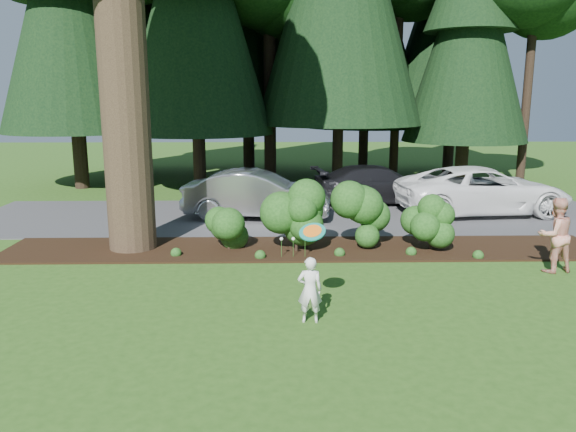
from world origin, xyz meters
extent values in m
plane|color=#274D16|center=(0.00, 0.00, 0.00)|extent=(80.00, 80.00, 0.00)
cube|color=black|center=(0.00, 3.25, 0.03)|extent=(16.00, 2.50, 0.05)
cube|color=#38383A|center=(0.00, 7.50, 0.01)|extent=(22.00, 6.00, 0.03)
cylinder|color=black|center=(-4.60, 3.40, 6.00)|extent=(1.24, 1.24, 12.00)
sphere|color=#183D13|center=(-2.00, 3.20, 0.66)|extent=(1.08, 1.08, 1.08)
cylinder|color=black|center=(-2.00, 3.20, 0.15)|extent=(0.08, 0.08, 0.30)
sphere|color=#183D13|center=(-0.20, 3.00, 0.94)|extent=(1.35, 1.35, 1.35)
cylinder|color=black|center=(-0.20, 3.00, 0.15)|extent=(0.08, 0.08, 0.30)
sphere|color=#183D13|center=(1.60, 3.30, 0.83)|extent=(1.26, 1.26, 1.26)
cylinder|color=black|center=(1.60, 3.30, 0.15)|extent=(0.08, 0.08, 0.30)
sphere|color=#183D13|center=(3.40, 3.10, 0.72)|extent=(1.17, 1.17, 1.17)
cylinder|color=black|center=(3.40, 3.10, 0.15)|extent=(0.08, 0.08, 0.30)
cylinder|color=#183D13|center=(-0.60, 2.40, 0.25)|extent=(0.01, 0.01, 0.50)
sphere|color=white|center=(-0.60, 2.40, 0.52)|extent=(0.09, 0.09, 0.09)
cylinder|color=#183D13|center=(-0.30, 2.40, 0.25)|extent=(0.01, 0.01, 0.50)
sphere|color=white|center=(-0.30, 2.40, 0.52)|extent=(0.09, 0.09, 0.09)
cylinder|color=#183D13|center=(0.00, 2.40, 0.25)|extent=(0.01, 0.01, 0.50)
sphere|color=white|center=(0.00, 2.40, 0.52)|extent=(0.09, 0.09, 0.09)
cylinder|color=black|center=(-9.50, 14.00, 4.90)|extent=(0.50, 0.50, 9.80)
cone|color=black|center=(-9.50, 14.00, 7.70)|extent=(6.16, 6.16, 10.50)
cylinder|color=black|center=(-7.00, 14.50, 4.55)|extent=(0.50, 0.50, 9.10)
cylinder|color=black|center=(-4.00, 15.00, 5.25)|extent=(0.50, 0.50, 10.50)
cone|color=black|center=(-4.00, 15.00, 8.25)|extent=(6.60, 6.60, 11.25)
cylinder|color=black|center=(-1.00, 13.50, 4.38)|extent=(0.50, 0.50, 8.75)
cylinder|color=black|center=(2.00, 14.50, 5.60)|extent=(0.50, 0.50, 11.20)
cylinder|color=black|center=(5.00, 15.50, 4.72)|extent=(0.50, 0.50, 9.45)
cylinder|color=black|center=(7.50, 14.00, 5.42)|extent=(0.50, 0.50, 10.85)
cylinder|color=black|center=(10.00, 16.00, 4.90)|extent=(0.50, 0.50, 9.80)
cylinder|color=black|center=(-8.00, 18.50, 5.60)|extent=(0.50, 0.50, 11.20)
cone|color=black|center=(-8.00, 18.50, 8.80)|extent=(7.04, 7.04, 12.00)
cylinder|color=black|center=(-2.50, 18.00, 5.25)|extent=(0.50, 0.50, 10.50)
cone|color=black|center=(-2.50, 18.00, 8.25)|extent=(6.60, 6.60, 11.25)
cylinder|color=black|center=(3.50, 19.00, 5.95)|extent=(0.50, 0.50, 11.90)
cylinder|color=black|center=(8.50, 18.50, 5.07)|extent=(0.50, 0.50, 10.15)
cone|color=black|center=(8.50, 18.50, 7.98)|extent=(6.38, 6.38, 10.88)
imported|color=#A7A7AC|center=(-1.37, 7.19, 0.83)|extent=(5.05, 2.31, 1.61)
imported|color=white|center=(6.47, 7.77, 0.85)|extent=(6.17, 3.31, 1.65)
imported|color=black|center=(3.18, 9.80, 0.76)|extent=(5.25, 2.74, 1.45)
imported|color=white|center=(-0.12, -1.71, 0.62)|extent=(0.46, 0.30, 1.24)
imported|color=red|center=(5.78, 1.20, 0.89)|extent=(0.97, 0.81, 1.78)
cylinder|color=#177F6E|center=(-0.07, -1.51, 1.65)|extent=(0.52, 0.45, 0.33)
cylinder|color=orange|center=(-0.07, -1.51, 1.67)|extent=(0.37, 0.31, 0.23)
camera|label=1|loc=(-0.72, -11.36, 4.05)|focal=35.00mm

